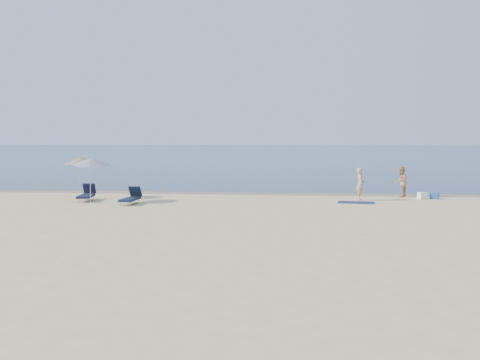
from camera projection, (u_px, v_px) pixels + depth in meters
name	position (u px, v px, depth m)	size (l,w,h in m)	color
ground	(280.00, 277.00, 13.61)	(160.00, 160.00, 0.00)	beige
sea	(303.00, 152.00, 112.74)	(240.00, 160.00, 0.01)	#0C1D4C
wet_sand_strip	(295.00, 194.00, 32.84)	(240.00, 1.60, 0.00)	#847254
person_left	(360.00, 184.00, 29.61)	(0.59, 0.39, 1.62)	tan
person_right	(401.00, 182.00, 31.18)	(0.77, 0.60, 1.58)	tan
beach_towel	(356.00, 202.00, 28.60)	(1.69, 0.94, 0.03)	#0F1F4E
white_bag	(422.00, 196.00, 30.30)	(0.39, 0.33, 0.33)	white
blue_cooler	(434.00, 196.00, 30.29)	(0.41, 0.29, 0.29)	#1D4A9D
umbrella_near	(92.00, 161.00, 28.58)	(2.32, 2.33, 2.29)	silver
umbrella_far	(81.00, 160.00, 30.46)	(1.93, 1.95, 2.23)	silver
lounger_left	(87.00, 195.00, 29.49)	(0.87, 1.92, 0.81)	#15173A
lounger_right	(131.00, 198.00, 28.09)	(0.66, 1.79, 0.78)	#121A32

